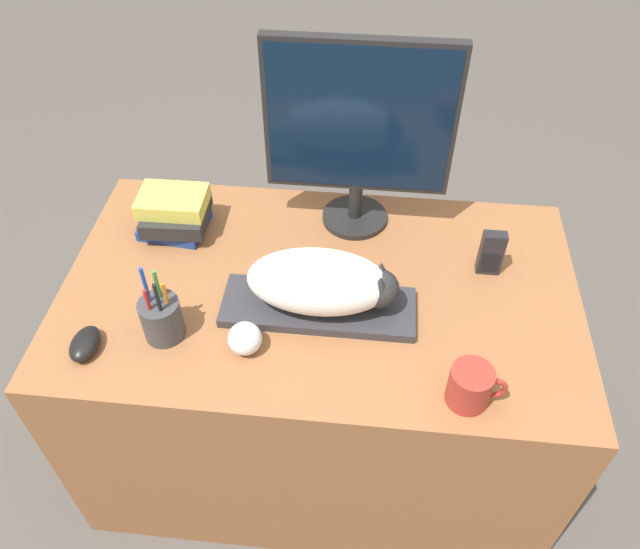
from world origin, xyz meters
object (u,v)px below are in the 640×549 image
baseball (245,338)px  book_stack (175,213)px  cat (324,282)px  computer_mouse (85,344)px  keyboard (318,307)px  monitor (359,127)px  pen_cup (162,318)px  phone (491,253)px  coffee_mug (471,386)px

baseball → book_stack: (-0.26, 0.39, 0.02)m
cat → computer_mouse: 0.56m
baseball → book_stack: book_stack is taller
keyboard → monitor: 0.45m
baseball → monitor: bearing=65.6°
computer_mouse → pen_cup: pen_cup is taller
keyboard → phone: size_ratio=3.69×
keyboard → cat: 0.09m
monitor → computer_mouse: (-0.57, -0.51, -0.28)m
keyboard → coffee_mug: 0.40m
computer_mouse → pen_cup: 0.18m
cat → baseball: size_ratio=4.57×
keyboard → book_stack: book_stack is taller
baseball → cat: bearing=38.9°
keyboard → book_stack: 0.49m
book_stack → computer_mouse: bearing=-102.8°
computer_mouse → pen_cup: bearing=21.0°
keyboard → phone: bearing=23.4°
pen_cup → phone: 0.81m
book_stack → pen_cup: bearing=-79.3°
pen_cup → baseball: pen_cup is taller
keyboard → computer_mouse: size_ratio=4.55×
monitor → computer_mouse: size_ratio=5.15×
cat → phone: 0.44m
coffee_mug → phone: (0.07, 0.39, 0.01)m
cat → computer_mouse: (-0.52, -0.17, -0.08)m
cat → baseball: 0.22m
keyboard → pen_cup: pen_cup is taller
phone → cat: bearing=-155.9°
keyboard → baseball: baseball is taller
phone → pen_cup: bearing=-159.4°
computer_mouse → book_stack: 0.44m
cat → coffee_mug: size_ratio=2.84×
computer_mouse → phone: (0.92, 0.35, 0.04)m
cat → book_stack: size_ratio=1.89×
monitor → coffee_mug: monitor is taller
cat → book_stack: bearing=149.0°
keyboard → coffee_mug: (0.34, -0.21, 0.04)m
monitor → phone: (0.35, -0.16, -0.24)m
keyboard → monitor: monitor is taller
cat → book_stack: 0.50m
phone → book_stack: size_ratio=0.67×
pen_cup → book_stack: pen_cup is taller
phone → baseball: bearing=-151.1°
book_stack → cat: bearing=-31.0°
keyboard → pen_cup: (-0.35, -0.11, 0.04)m
keyboard → computer_mouse: bearing=-161.6°
keyboard → phone: phone is taller
phone → computer_mouse: bearing=-159.3°
cat → pen_cup: 0.38m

